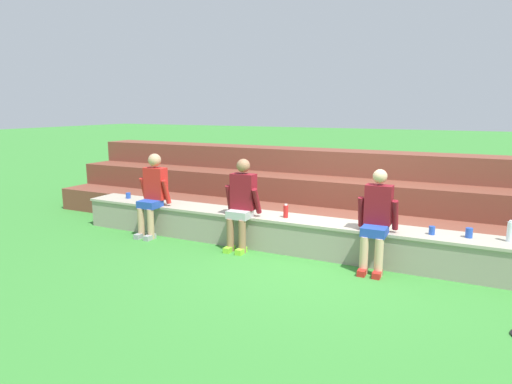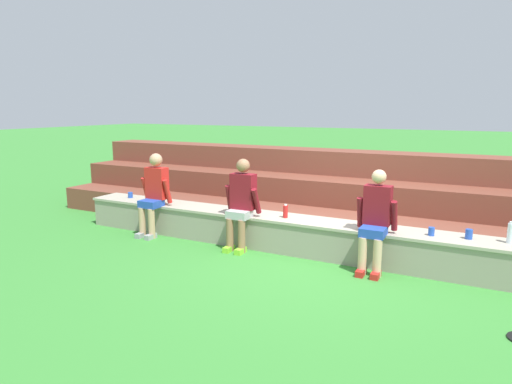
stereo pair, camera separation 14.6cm
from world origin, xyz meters
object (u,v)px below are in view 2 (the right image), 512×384
Objects in this scene: person_left_of_center at (241,201)px; person_center at (375,219)px; water_bottle_mid_right at (510,233)px; plastic_cup_right_end at (130,195)px; plastic_cup_middle at (431,231)px; person_far_left at (154,192)px; plastic_cup_left_end at (469,234)px; water_bottle_mid_left at (285,211)px; water_bottle_near_left at (149,195)px.

person_center is at bearing -0.17° from person_left_of_center.
plastic_cup_right_end is (-6.12, -0.02, -0.08)m from water_bottle_mid_right.
plastic_cup_middle is (0.68, 0.25, -0.15)m from person_center.
water_bottle_mid_right is at bearing 3.54° from person_far_left.
plastic_cup_left_end is (-0.45, -0.04, -0.07)m from water_bottle_mid_right.
person_center is 6.46× the size of water_bottle_mid_left.
water_bottle_mid_right is at bearing 5.86° from plastic_cup_middle.
person_far_left is 4.41m from plastic_cup_middle.
plastic_cup_right_end is (-2.52, 0.32, -0.19)m from person_left_of_center.
person_left_of_center is at bearing -8.01° from water_bottle_near_left.
plastic_cup_right_end is (-0.46, 0.03, -0.05)m from water_bottle_near_left.
person_center is 1.61m from water_bottle_mid_right.
person_left_of_center is at bearing -0.22° from person_far_left.
person_left_of_center is 0.69m from water_bottle_mid_left.
person_left_of_center is 13.42× the size of plastic_cup_right_end.
person_far_left is 6.64× the size of water_bottle_mid_left.
plastic_cup_left_end is at bearing 5.39° from person_left_of_center.
person_left_of_center is 2.03m from person_center.
water_bottle_near_left is 5.20m from plastic_cup_left_end.
person_left_of_center is at bearing -174.70° from water_bottle_mid_right.
water_bottle_mid_right is at bearing 0.17° from plastic_cup_right_end.
person_left_of_center is 10.90× the size of plastic_cup_left_end.
water_bottle_mid_left is 2.69m from water_bottle_near_left.
person_center reaches higher than plastic_cup_left_end.
person_left_of_center reaches higher than plastic_cup_left_end.
plastic_cup_right_end is at bearing 176.78° from water_bottle_near_left.
water_bottle_near_left is 0.47m from plastic_cup_right_end.
water_bottle_near_left is at bearing 171.99° from person_left_of_center.
person_far_left is 1.70m from person_left_of_center.
person_far_left is 1.03× the size of person_center.
person_left_of_center is at bearing -174.89° from plastic_cup_middle.
water_bottle_mid_left is 1.64× the size of plastic_cup_left_end.
person_center reaches higher than plastic_cup_middle.
water_bottle_near_left is at bearing 175.86° from person_center.
person_far_left reaches higher than plastic_cup_right_end.
water_bottle_mid_right is (3.60, 0.33, -0.11)m from person_left_of_center.
plastic_cup_left_end is at bearing 1.23° from water_bottle_mid_left.
person_center is 1.16m from plastic_cup_left_end.
water_bottle_mid_left is at bearing 169.92° from person_center.
plastic_cup_middle is at bearing -174.14° from water_bottle_mid_right.
person_center is 12.17× the size of plastic_cup_middle.
person_left_of_center is 3.61m from water_bottle_mid_right.
person_left_of_center is at bearing -158.95° from water_bottle_mid_left.
person_far_left is at bearing -20.54° from plastic_cup_right_end.
plastic_cup_middle is at bearing 20.14° from person_center.
plastic_cup_left_end is (5.20, 0.01, -0.04)m from water_bottle_near_left.
water_bottle_near_left is at bearing 141.96° from person_far_left.
water_bottle_mid_left is 2.02× the size of plastic_cup_right_end.
person_left_of_center reaches higher than plastic_cup_right_end.
person_far_left is at bearing -176.57° from plastic_cup_left_end.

